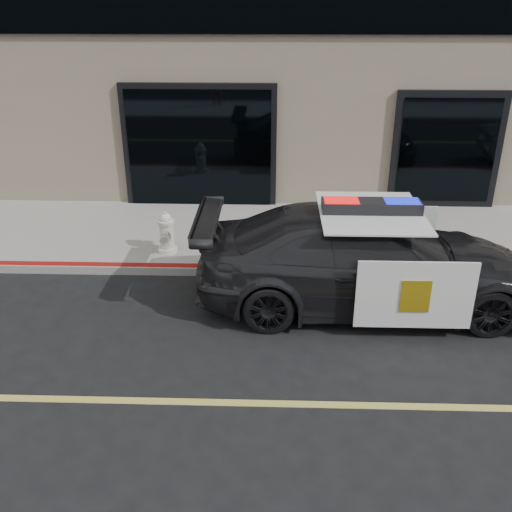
{
  "coord_description": "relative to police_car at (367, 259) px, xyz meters",
  "views": [
    {
      "loc": [
        0.67,
        -5.64,
        4.64
      ],
      "look_at": [
        0.42,
        2.2,
        1.0
      ],
      "focal_mm": 40.0,
      "sensor_mm": 36.0,
      "label": 1
    }
  ],
  "objects": [
    {
      "name": "police_car",
      "position": [
        0.0,
        0.0,
        0.0
      ],
      "size": [
        2.46,
        5.41,
        1.77
      ],
      "color": "black",
      "rests_on": "ground"
    },
    {
      "name": "sidewalk_n",
      "position": [
        -2.17,
        2.65,
        -0.72
      ],
      "size": [
        60.0,
        3.5,
        0.15
      ],
      "primitive_type": "cube",
      "color": "gray",
      "rests_on": "ground"
    },
    {
      "name": "fire_hydrant",
      "position": [
        -3.49,
        1.58,
        -0.27
      ],
      "size": [
        0.36,
        0.5,
        0.8
      ],
      "color": "silver",
      "rests_on": "sidewalk_n"
    },
    {
      "name": "ground",
      "position": [
        -2.17,
        -2.6,
        -0.8
      ],
      "size": [
        120.0,
        120.0,
        0.0
      ],
      "primitive_type": "plane",
      "color": "black",
      "rests_on": "ground"
    }
  ]
}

